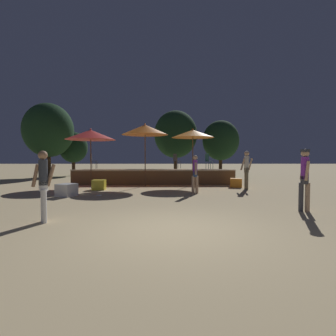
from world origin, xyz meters
TOP-DOWN VIEW (x-y plane):
  - ground_plane at (0.00, 0.00)m, footprint 120.00×120.00m
  - wooden_deck at (-0.81, 10.28)m, footprint 9.16×2.51m
  - patio_umbrella_0 at (-4.16, 8.73)m, footprint 2.66×2.66m
  - patio_umbrella_1 at (1.39, 9.06)m, footprint 2.36×2.36m
  - patio_umbrella_2 at (-1.21, 8.53)m, footprint 2.47×2.47m
  - cube_seat_0 at (3.51, 7.97)m, footprint 0.67×0.67m
  - cube_seat_1 at (-4.02, 4.83)m, footprint 0.81×0.81m
  - cube_seat_2 at (-3.28, 6.95)m, footprint 0.62×0.62m
  - person_0 at (3.80, 1.86)m, footprint 0.30×0.57m
  - person_1 at (-2.99, 0.68)m, footprint 0.51×0.30m
  - person_2 at (3.74, 6.95)m, footprint 0.59×0.31m
  - person_3 at (1.13, 5.59)m, footprint 0.29×0.46m
  - bistro_chair_0 at (2.40, 10.02)m, footprint 0.48×0.48m
  - bistro_chair_1 at (-4.56, 10.43)m, footprint 0.40×0.40m
  - bistro_chair_2 at (0.52, 10.64)m, footprint 0.47×0.47m
  - frisbee_disc at (-2.78, 4.99)m, footprint 0.22×0.22m
  - background_tree_0 at (0.74, 17.05)m, footprint 3.67×3.67m
  - background_tree_1 at (4.47, 16.36)m, footprint 3.01×3.01m
  - background_tree_2 at (-9.22, 15.02)m, footprint 3.78×3.78m
  - background_tree_3 at (-7.94, 16.80)m, footprint 2.36×2.36m

SIDE VIEW (x-z plane):
  - ground_plane at x=0.00m, z-range 0.00..0.00m
  - frisbee_disc at x=-2.78m, z-range 0.00..0.03m
  - cube_seat_0 at x=3.51m, z-range 0.00..0.45m
  - cube_seat_2 at x=-3.28m, z-range 0.00..0.47m
  - cube_seat_1 at x=-4.02m, z-range 0.00..0.50m
  - wooden_deck at x=-0.81m, z-range -0.04..0.83m
  - person_3 at x=1.13m, z-range 0.05..1.68m
  - person_1 at x=-2.99m, z-range 0.07..1.75m
  - person_0 at x=3.80m, z-range 0.12..1.89m
  - person_2 at x=3.74m, z-range 0.10..1.94m
  - bistro_chair_0 at x=2.40m, z-range 0.96..1.86m
  - bistro_chair_1 at x=-4.56m, z-range 0.96..1.86m
  - bistro_chair_2 at x=0.52m, z-range 0.96..1.86m
  - background_tree_3 at x=-7.94m, z-range 0.54..4.24m
  - patio_umbrella_0 at x=-4.16m, z-range 1.20..4.30m
  - patio_umbrella_1 at x=1.39m, z-range 1.27..4.42m
  - background_tree_1 at x=4.47m, z-range 0.64..5.26m
  - patio_umbrella_2 at x=-1.21m, z-range 1.33..4.68m
  - background_tree_0 at x=0.74m, z-range 0.74..6.29m
  - background_tree_2 at x=-9.22m, z-range 0.78..6.51m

